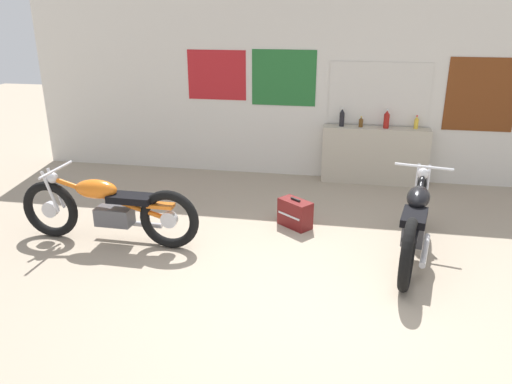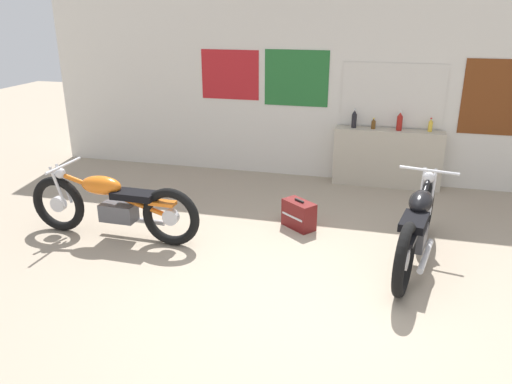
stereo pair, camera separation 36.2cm
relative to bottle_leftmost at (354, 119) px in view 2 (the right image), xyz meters
name	(u,v)px [view 2 (the right image)]	position (x,y,z in m)	size (l,w,h in m)	color
ground_plane	(314,299)	(-0.06, -3.47, -1.00)	(24.00, 24.00, 0.00)	gray
wall_back	(354,91)	(-0.05, 0.17, 0.40)	(10.00, 0.07, 2.80)	silver
sill_counter	(387,158)	(0.53, -0.01, -0.57)	(1.60, 0.28, 0.88)	#B7AD99
bottle_leftmost	(354,119)	(0.00, 0.00, 0.00)	(0.08, 0.08, 0.29)	black
bottle_left_center	(373,124)	(0.29, -0.01, -0.06)	(0.06, 0.06, 0.16)	#5B3814
bottle_center	(400,122)	(0.66, -0.02, 0.00)	(0.08, 0.08, 0.29)	maroon
bottle_right_center	(430,125)	(1.10, 0.03, -0.04)	(0.06, 0.06, 0.20)	gold
motorcycle_black	(417,227)	(0.86, -2.51, -0.58)	(0.68, 2.05, 0.91)	black
motorcycle_orange	(113,205)	(-2.57, -2.72, -0.59)	(2.19, 0.64, 0.87)	black
hard_case_darkred	(299,215)	(-0.49, -1.90, -0.83)	(0.47, 0.43, 0.37)	maroon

